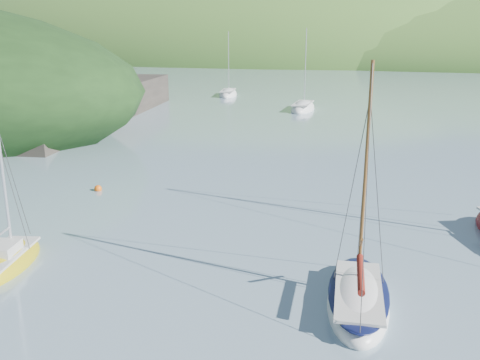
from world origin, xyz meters
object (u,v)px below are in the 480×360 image
(daysailer_white, at_px, (358,299))
(distant_sloop_c, at_px, (228,95))
(distant_sloop_a, at_px, (303,109))
(sailboat_yellow, at_px, (6,262))

(daysailer_white, relative_size, distant_sloop_c, 0.92)
(distant_sloop_a, distance_m, distant_sloop_c, 17.08)
(daysailer_white, height_order, sailboat_yellow, daysailer_white)
(distant_sloop_a, bearing_deg, distant_sloop_c, 138.74)
(distant_sloop_c, bearing_deg, daysailer_white, -79.20)
(daysailer_white, distance_m, sailboat_yellow, 14.09)
(daysailer_white, relative_size, distant_sloop_a, 0.87)
(sailboat_yellow, height_order, distant_sloop_a, distant_sloop_a)
(daysailer_white, bearing_deg, sailboat_yellow, 178.16)
(daysailer_white, xyz_separation_m, distant_sloop_c, (-25.08, 56.34, -0.04))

